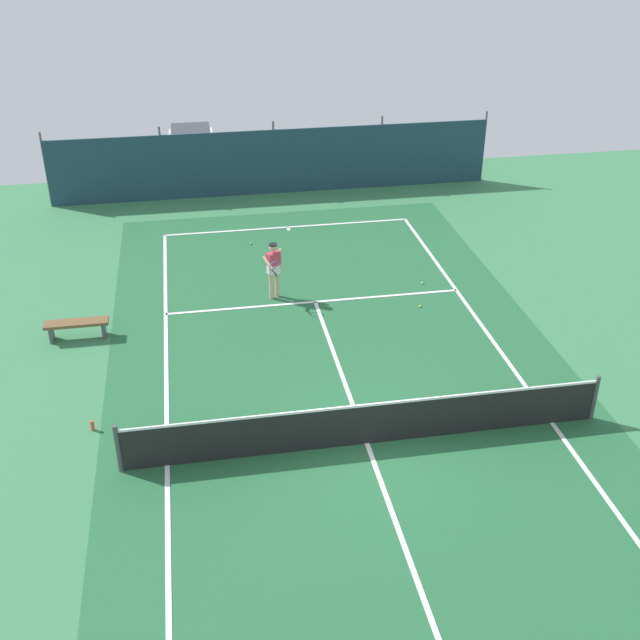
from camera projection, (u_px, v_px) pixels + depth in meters
name	position (u px, v px, depth m)	size (l,w,h in m)	color
ground_plane	(367.00, 443.00, 16.41)	(36.00, 36.00, 0.00)	#387A4C
court_surface	(367.00, 443.00, 16.40)	(11.02, 26.60, 0.01)	#236038
tennis_net	(367.00, 424.00, 16.16)	(10.12, 0.10, 1.10)	black
back_fence	(273.00, 172.00, 29.68)	(16.30, 0.98, 2.70)	#1E3D4C
tennis_player	(274.00, 267.00, 21.68)	(0.56, 0.83, 1.64)	#D8AD8C
tennis_ball_near_player	(420.00, 306.00, 21.63)	(0.07, 0.07, 0.07)	#CCDB33
tennis_ball_midcourt	(422.00, 283.00, 22.87)	(0.07, 0.07, 0.07)	#CCDB33
tennis_ball_by_sideline	(251.00, 243.00, 25.37)	(0.07, 0.07, 0.07)	#CCDB33
parked_car	(192.00, 149.00, 31.57)	(2.05, 4.22, 1.68)	silver
courtside_bench	(77.00, 326.00, 20.00)	(1.60, 0.40, 0.49)	brown
water_bottle	(92.00, 426.00, 16.74)	(0.08, 0.08, 0.24)	#D84C38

